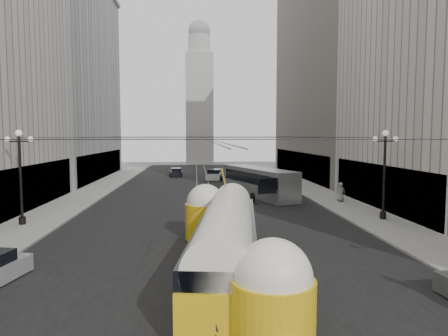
{
  "coord_description": "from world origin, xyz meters",
  "views": [
    {
      "loc": [
        -0.84,
        -9.5,
        6.12
      ],
      "look_at": [
        0.83,
        14.16,
        4.2
      ],
      "focal_mm": 32.0,
      "sensor_mm": 36.0,
      "label": 1
    }
  ],
  "objects": [
    {
      "name": "building_right_far",
      "position": [
        20.0,
        48.0,
        16.31
      ],
      "size": [
        12.6,
        32.6,
        32.6
      ],
      "color": "#514C47",
      "rests_on": "ground"
    },
    {
      "name": "pedestrian_sidewalk_right",
      "position": [
        12.33,
        25.78,
        1.02
      ],
      "size": [
        0.91,
        0.62,
        1.75
      ],
      "primitive_type": "imported",
      "rotation": [
        0.0,
        0.0,
        3.03
      ],
      "color": "gray",
      "rests_on": "sidewalk_right"
    },
    {
      "name": "sedan_dark_far",
      "position": [
        -3.87,
        51.08,
        0.57
      ],
      "size": [
        1.98,
        4.09,
        1.25
      ],
      "color": "black",
      "rests_on": "ground"
    },
    {
      "name": "road",
      "position": [
        0.0,
        32.5,
        0.0
      ],
      "size": [
        20.0,
        85.0,
        0.02
      ],
      "primitive_type": "cube",
      "color": "black",
      "rests_on": "ground"
    },
    {
      "name": "streetcar",
      "position": [
        0.5,
        7.54,
        1.63
      ],
      "size": [
        4.0,
        15.17,
        3.33
      ],
      "color": "gold",
      "rests_on": "ground"
    },
    {
      "name": "sidewalk_right",
      "position": [
        12.0,
        36.0,
        0.07
      ],
      "size": [
        4.0,
        72.0,
        0.15
      ],
      "primitive_type": "cube",
      "color": "gray",
      "rests_on": "ground"
    },
    {
      "name": "pedestrian_crossing_a",
      "position": [
        -0.35,
        1.33,
        0.77
      ],
      "size": [
        0.44,
        0.6,
        1.53
      ],
      "primitive_type": "imported",
      "rotation": [
        0.0,
        0.0,
        1.7
      ],
      "color": "black",
      "rests_on": "ground"
    },
    {
      "name": "sedan_white_far",
      "position": [
        1.73,
        46.12,
        0.66
      ],
      "size": [
        2.62,
        4.87,
        1.46
      ],
      "color": "silver",
      "rests_on": "ground"
    },
    {
      "name": "lamppost_left_mid",
      "position": [
        -12.6,
        18.0,
        3.74
      ],
      "size": [
        1.86,
        0.44,
        6.37
      ],
      "color": "black",
      "rests_on": "sidewalk_left"
    },
    {
      "name": "lamppost_right_mid",
      "position": [
        12.6,
        18.0,
        3.74
      ],
      "size": [
        1.86,
        0.44,
        6.37
      ],
      "color": "black",
      "rests_on": "sidewalk_right"
    },
    {
      "name": "rail_right",
      "position": [
        0.75,
        32.5,
        0.0
      ],
      "size": [
        0.12,
        85.0,
        0.04
      ],
      "primitive_type": "cube",
      "color": "gray",
      "rests_on": "ground"
    },
    {
      "name": "building_left_far",
      "position": [
        -19.99,
        48.0,
        14.31
      ],
      "size": [
        12.6,
        28.6,
        28.6
      ],
      "color": "#999999",
      "rests_on": "ground"
    },
    {
      "name": "city_bus",
      "position": [
        5.47,
        29.95,
        1.59
      ],
      "size": [
        6.1,
        11.85,
        2.9
      ],
      "color": "#9DA0A2",
      "rests_on": "ground"
    },
    {
      "name": "pedestrian_crossing_b",
      "position": [
        -0.17,
        2.68,
        0.91
      ],
      "size": [
        0.94,
        1.06,
        1.81
      ],
      "primitive_type": "imported",
      "rotation": [
        0.0,
        0.0,
        -1.24
      ],
      "color": "#A8A39C",
      "rests_on": "ground"
    },
    {
      "name": "catenary",
      "position": [
        0.12,
        31.49,
        5.88
      ],
      "size": [
        25.0,
        72.0,
        0.23
      ],
      "color": "black",
      "rests_on": "ground"
    },
    {
      "name": "sidewalk_left",
      "position": [
        -12.0,
        36.0,
        0.07
      ],
      "size": [
        4.0,
        72.0,
        0.15
      ],
      "primitive_type": "cube",
      "color": "gray",
      "rests_on": "ground"
    },
    {
      "name": "rail_left",
      "position": [
        -0.75,
        32.5,
        0.0
      ],
      "size": [
        0.12,
        85.0,
        0.04
      ],
      "primitive_type": "cube",
      "color": "gray",
      "rests_on": "ground"
    },
    {
      "name": "distant_tower",
      "position": [
        0.0,
        80.0,
        14.97
      ],
      "size": [
        6.0,
        6.0,
        31.36
      ],
      "color": "#B2AFA8",
      "rests_on": "ground"
    }
  ]
}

